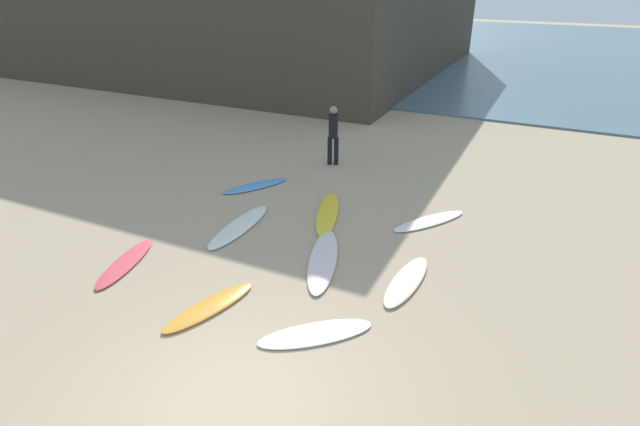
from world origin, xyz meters
The scene contains 12 objects.
ground_plane centered at (0.00, 0.00, 0.00)m, with size 120.00×120.00×0.00m, color tan.
ocean_water centered at (0.00, 36.38, 0.04)m, with size 120.00×40.00×0.08m, color slate.
surfboard_0 centered at (-2.95, 4.46, 0.04)m, with size 0.56×2.43×0.08m, color white.
surfboard_1 centered at (-1.39, 5.99, 0.04)m, with size 0.50×2.54×0.08m, color yellow.
surfboard_2 centered at (-1.66, 1.61, 0.04)m, with size 0.51×1.96×0.08m, color gold.
surfboard_3 centered at (-4.13, 2.07, 0.04)m, with size 0.48×2.02×0.07m, color #E24856.
surfboard_4 centered at (0.98, 6.68, 0.03)m, with size 0.49×2.11×0.06m, color white.
surfboard_5 centered at (-3.93, 6.70, 0.03)m, with size 0.49×1.94×0.07m, color #5597DE.
surfboard_6 centered at (-0.53, 3.95, 0.04)m, with size 0.57×2.59×0.08m, color silver.
surfboard_7 centered at (1.26, 3.95, 0.04)m, with size 0.51×1.99×0.09m, color #F7EACB.
surfboard_8 centered at (0.37, 1.79, 0.03)m, with size 0.59×1.96×0.06m, color white.
beachgoer_near centered at (-2.75, 9.27, 1.02)m, with size 0.36×0.36×1.81m.
Camera 1 is at (3.37, -4.21, 5.52)m, focal length 28.60 mm.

